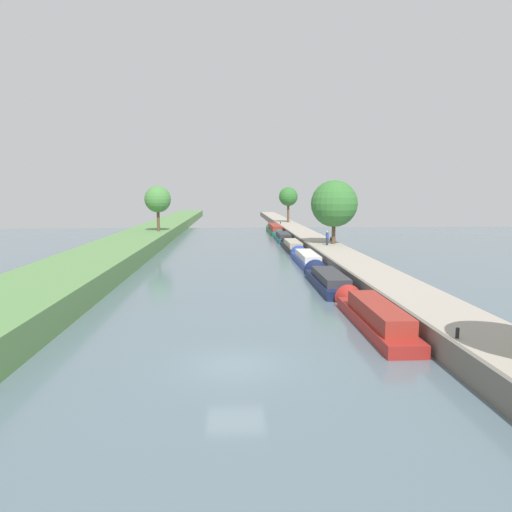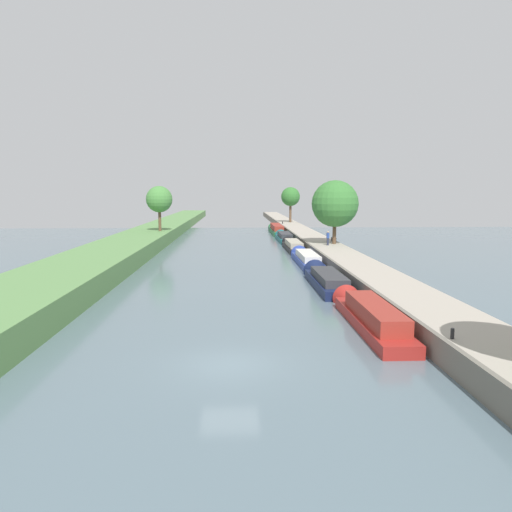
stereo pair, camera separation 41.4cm
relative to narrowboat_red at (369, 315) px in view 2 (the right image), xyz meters
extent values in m
plane|color=slate|center=(-7.59, -5.86, -0.59)|extent=(160.00, 160.00, 0.00)
cube|color=#A89E8E|center=(3.44, -5.86, 0.00)|extent=(3.94, 260.00, 1.18)
cube|color=#6B665B|center=(1.35, -5.86, 0.02)|extent=(0.25, 260.00, 1.23)
cube|color=maroon|center=(0.00, -0.64, -0.28)|extent=(1.89, 10.05, 0.63)
cube|color=maroon|center=(0.00, -1.14, 0.47)|extent=(1.55, 7.03, 0.85)
cone|color=maroon|center=(0.00, 4.96, -0.28)|extent=(1.80, 1.14, 1.80)
cube|color=#141E42|center=(-0.28, 10.51, -0.26)|extent=(2.15, 9.56, 0.67)
cube|color=#333338|center=(-0.28, 10.04, 0.38)|extent=(1.76, 6.69, 0.60)
cone|color=#141E42|center=(-0.28, 15.94, -0.26)|extent=(2.04, 1.29, 2.04)
cube|color=#283D93|center=(-0.06, 22.73, -0.28)|extent=(1.98, 10.04, 0.62)
cube|color=silver|center=(-0.06, 22.23, 0.35)|extent=(1.63, 7.03, 0.63)
cone|color=#283D93|center=(-0.06, 28.35, -0.28)|extent=(1.88, 1.19, 1.88)
cube|color=black|center=(-0.01, 34.99, -0.32)|extent=(1.91, 9.94, 0.55)
cube|color=#B2A893|center=(-0.01, 34.50, 0.30)|extent=(1.57, 6.96, 0.67)
cone|color=black|center=(-0.01, 40.54, -0.32)|extent=(1.82, 1.15, 1.82)
cube|color=#195B60|center=(0.02, 46.45, -0.27)|extent=(2.01, 9.60, 0.63)
cube|color=#333338|center=(0.02, 45.97, 0.37)|extent=(1.65, 6.72, 0.65)
cone|color=#195B60|center=(0.02, 51.85, -0.27)|extent=(1.91, 1.21, 1.91)
cube|color=#1E6033|center=(-0.05, 59.96, -0.22)|extent=(1.95, 14.84, 0.75)
cube|color=maroon|center=(-0.05, 59.22, 0.59)|extent=(1.60, 10.39, 0.88)
cone|color=#1E6033|center=(-0.05, 67.97, -0.22)|extent=(1.85, 1.17, 1.85)
cylinder|color=brown|center=(4.40, 31.02, 2.22)|extent=(0.44, 0.44, 3.26)
sphere|color=#387533|center=(4.40, 31.02, 5.36)|extent=(5.51, 5.51, 5.51)
cylinder|color=brown|center=(3.87, 72.69, 2.68)|extent=(0.48, 0.48, 4.17)
sphere|color=#33702D|center=(3.87, 72.69, 5.82)|extent=(3.84, 3.84, 3.84)
cylinder|color=brown|center=(-18.24, 44.18, 2.91)|extent=(0.42, 0.42, 3.53)
sphere|color=#47843D|center=(-18.24, 44.18, 5.72)|extent=(3.76, 3.76, 3.76)
cylinder|color=#282D42|center=(3.37, 29.60, 1.00)|extent=(0.26, 0.26, 0.82)
cylinder|color=#28428E|center=(3.37, 29.60, 1.72)|extent=(0.34, 0.34, 0.62)
sphere|color=tan|center=(3.37, 29.60, 2.14)|extent=(0.22, 0.22, 0.22)
cylinder|color=black|center=(1.77, -6.30, 0.82)|extent=(0.16, 0.16, 0.45)
cylinder|color=black|center=(1.77, 67.65, 0.82)|extent=(0.16, 0.16, 0.45)
cube|color=#333338|center=(4.96, 33.39, 0.80)|extent=(0.40, 0.08, 0.41)
cube|color=#333338|center=(4.96, 34.59, 0.80)|extent=(0.40, 0.08, 0.41)
cube|color=#38383D|center=(4.96, 33.99, 1.03)|extent=(0.44, 1.50, 0.06)
camera|label=1|loc=(-7.71, -25.49, 6.71)|focal=33.73mm
camera|label=2|loc=(-7.30, -25.51, 6.71)|focal=33.73mm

